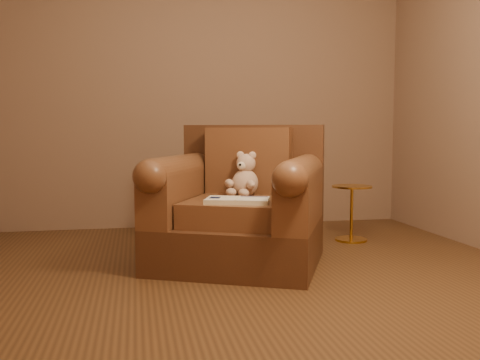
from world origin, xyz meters
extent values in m
plane|color=brown|center=(0.00, 0.00, 0.00)|extent=(4.00, 4.00, 0.00)
cube|color=#8F6E58|center=(0.00, 2.00, 1.35)|extent=(4.00, 0.02, 2.70)
cube|color=#4E2D1A|center=(0.01, 0.38, 0.15)|extent=(1.44, 1.41, 0.31)
cube|color=#4E2D1A|center=(0.20, 0.80, 0.65)|extent=(1.04, 0.56, 0.68)
cube|color=brown|center=(-0.02, 0.33, 0.39)|extent=(0.90, 0.97, 0.17)
cube|color=brown|center=(0.14, 0.67, 0.72)|extent=(0.65, 0.43, 0.50)
cube|color=brown|center=(-0.41, 0.51, 0.48)|extent=(0.59, 0.94, 0.35)
cube|color=brown|center=(0.38, 0.14, 0.48)|extent=(0.59, 0.94, 0.35)
cylinder|color=brown|center=(-0.41, 0.51, 0.66)|extent=(0.59, 0.94, 0.22)
cylinder|color=brown|center=(0.38, 0.14, 0.66)|extent=(0.59, 0.94, 0.22)
ellipsoid|color=#D6AF95|center=(0.08, 0.51, 0.57)|extent=(0.19, 0.17, 0.20)
sphere|color=#D6AF95|center=(0.09, 0.52, 0.71)|extent=(0.14, 0.14, 0.14)
ellipsoid|color=#D6AF95|center=(0.06, 0.56, 0.77)|extent=(0.06, 0.03, 0.06)
ellipsoid|color=#D6AF95|center=(0.13, 0.50, 0.77)|extent=(0.06, 0.03, 0.06)
ellipsoid|color=beige|center=(0.05, 0.47, 0.70)|extent=(0.07, 0.04, 0.06)
sphere|color=black|center=(0.03, 0.45, 0.70)|extent=(0.02, 0.02, 0.02)
ellipsoid|color=#D6AF95|center=(-0.04, 0.51, 0.57)|extent=(0.06, 0.13, 0.06)
ellipsoid|color=#D6AF95|center=(0.10, 0.40, 0.57)|extent=(0.06, 0.13, 0.06)
ellipsoid|color=#D6AF95|center=(-0.03, 0.46, 0.51)|extent=(0.08, 0.13, 0.06)
ellipsoid|color=#D6AF95|center=(0.05, 0.39, 0.51)|extent=(0.08, 0.13, 0.06)
cube|color=beige|center=(-0.05, 0.13, 0.49)|extent=(0.47, 0.36, 0.03)
cube|color=white|center=(-0.14, 0.16, 0.50)|extent=(0.27, 0.30, 0.00)
cube|color=white|center=(0.05, 0.10, 0.50)|extent=(0.27, 0.30, 0.00)
cube|color=beige|center=(-0.05, 0.13, 0.50)|extent=(0.08, 0.24, 0.00)
cube|color=#0F1638|center=(-0.19, 0.18, 0.51)|extent=(0.09, 0.10, 0.00)
cube|color=slate|center=(0.08, 0.18, 0.51)|extent=(0.19, 0.11, 0.00)
cylinder|color=gold|center=(1.12, 0.99, 0.01)|extent=(0.27, 0.27, 0.02)
cylinder|color=gold|center=(1.12, 0.99, 0.24)|extent=(0.03, 0.03, 0.44)
cylinder|color=gold|center=(1.12, 0.99, 0.47)|extent=(0.34, 0.34, 0.02)
cylinder|color=gold|center=(1.12, 0.99, 0.46)|extent=(0.03, 0.03, 0.02)
camera|label=1|loc=(-0.70, -3.28, 0.94)|focal=40.00mm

